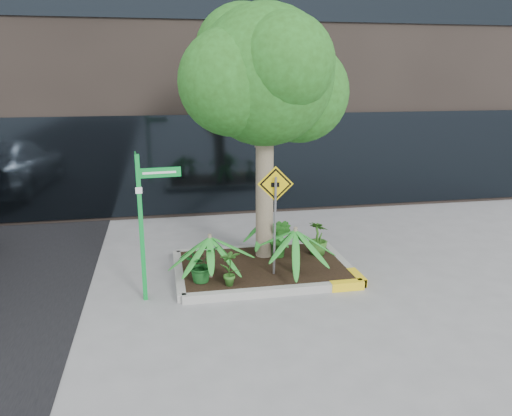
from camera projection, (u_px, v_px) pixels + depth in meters
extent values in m
plane|color=gray|center=(255.00, 278.00, 9.33)|extent=(80.00, 80.00, 0.00)
cube|color=#9E9E99|center=(252.00, 249.00, 10.67)|extent=(3.20, 0.15, 0.15)
cube|color=#9E9E99|center=(276.00, 292.00, 8.59)|extent=(3.20, 0.15, 0.15)
cube|color=#9E9E99|center=(179.00, 274.00, 9.33)|extent=(0.15, 2.20, 0.15)
cube|color=#9E9E99|center=(341.00, 262.00, 9.93)|extent=(0.15, 2.20, 0.15)
cube|color=yellow|center=(347.00, 286.00, 8.83)|extent=(0.60, 0.17, 0.15)
cube|color=black|center=(263.00, 266.00, 9.62)|extent=(3.05, 2.05, 0.06)
cylinder|color=gray|center=(265.00, 184.00, 9.73)|extent=(0.35, 0.35, 3.24)
cylinder|color=gray|center=(270.00, 123.00, 9.45)|extent=(0.61, 0.17, 1.05)
sphere|color=#235317|center=(265.00, 76.00, 9.20)|extent=(2.59, 2.59, 2.59)
sphere|color=#235317|center=(299.00, 93.00, 9.73)|extent=(1.94, 1.94, 1.94)
sphere|color=#235317|center=(232.00, 82.00, 8.91)|extent=(1.94, 1.94, 1.94)
sphere|color=#235317|center=(285.00, 63.00, 8.57)|extent=(1.73, 1.73, 1.73)
sphere|color=#235317|center=(243.00, 52.00, 9.54)|extent=(1.84, 1.84, 1.84)
cylinder|color=gray|center=(295.00, 250.00, 9.07)|extent=(0.07, 0.07, 0.89)
cylinder|color=gray|center=(210.00, 256.00, 8.93)|extent=(0.07, 0.07, 0.81)
cylinder|color=gray|center=(266.00, 234.00, 10.34)|extent=(0.07, 0.07, 0.70)
imported|color=#164F1C|center=(201.00, 264.00, 8.76)|extent=(0.81, 0.81, 0.64)
imported|color=#2F631D|center=(318.00, 238.00, 10.06)|extent=(0.55, 0.55, 0.70)
imported|color=#2A5F1D|center=(230.00, 267.00, 8.58)|extent=(0.38, 0.38, 0.67)
imported|color=#21621C|center=(280.00, 238.00, 9.90)|extent=(0.62, 0.62, 0.80)
cube|color=#0E9D36|center=(141.00, 230.00, 8.14)|extent=(0.08, 0.08, 2.48)
cube|color=#0E9D36|center=(159.00, 172.00, 7.99)|extent=(0.69, 0.08, 0.16)
cube|color=#0E9D36|center=(136.00, 159.00, 8.17)|extent=(0.08, 0.69, 0.16)
cube|color=white|center=(159.00, 173.00, 7.98)|extent=(0.53, 0.05, 0.04)
cube|color=white|center=(135.00, 159.00, 8.17)|extent=(0.05, 0.53, 0.04)
cube|color=white|center=(139.00, 190.00, 7.93)|extent=(0.11, 0.01, 0.11)
cylinder|color=slate|center=(275.00, 227.00, 8.81)|extent=(0.08, 0.27, 1.86)
cube|color=yellow|center=(275.00, 184.00, 8.59)|extent=(0.62, 0.11, 0.62)
cube|color=black|center=(276.00, 184.00, 8.58)|extent=(0.55, 0.08, 0.56)
cube|color=yellow|center=(276.00, 184.00, 8.58)|extent=(0.47, 0.07, 0.47)
cube|color=black|center=(275.00, 185.00, 8.57)|extent=(0.15, 0.02, 0.08)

